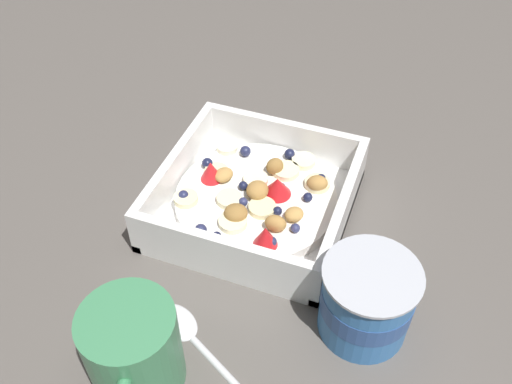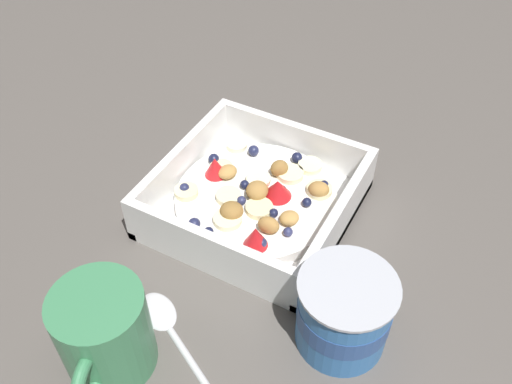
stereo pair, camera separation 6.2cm
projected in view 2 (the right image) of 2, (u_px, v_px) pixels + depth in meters
name	position (u px, v px, depth m)	size (l,w,h in m)	color
ground_plane	(242.00, 219.00, 0.63)	(2.40, 2.40, 0.00)	#56514C
fruit_bowl	(256.00, 199.00, 0.63)	(0.20, 0.20, 0.06)	white
spoon	(171.00, 329.00, 0.53)	(0.10, 0.16, 0.01)	silver
yogurt_cup	(344.00, 312.00, 0.50)	(0.09, 0.09, 0.08)	#3370B7
coffee_mug	(104.00, 334.00, 0.48)	(0.11, 0.08, 0.09)	#3D8456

